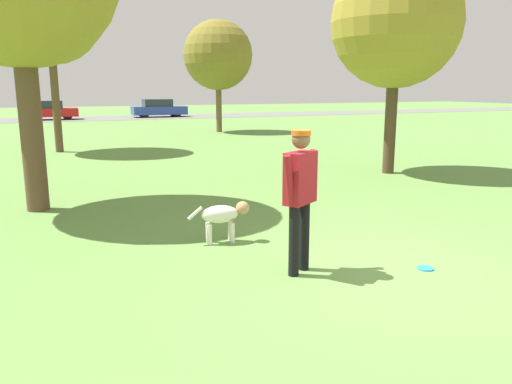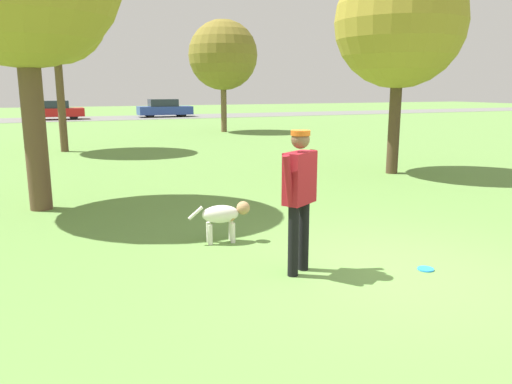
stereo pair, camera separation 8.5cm
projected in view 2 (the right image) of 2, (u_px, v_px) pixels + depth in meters
ground_plane at (390, 272)px, 6.25m from camera, size 120.00×120.00×0.00m
far_road_strip at (98, 118)px, 37.39m from camera, size 120.00×6.00×0.01m
person at (300, 189)px, 6.03m from camera, size 0.68×0.46×1.78m
dog at (224, 215)px, 7.39m from camera, size 0.94×0.34×0.61m
frisbee at (426, 269)px, 6.34m from camera, size 0.21×0.21×0.02m
tree_near_right at (400, 23)px, 12.70m from camera, size 3.33×3.33×5.56m
tree_far_right at (223, 55)px, 25.32m from camera, size 3.51×3.51×5.65m
tree_mid_center at (54, 12)px, 17.08m from camera, size 3.58×3.58×6.63m
parked_car_red at (56, 110)px, 35.88m from camera, size 3.86×1.85×1.36m
parked_car_blue at (164, 108)px, 39.18m from camera, size 4.20×1.82×1.39m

